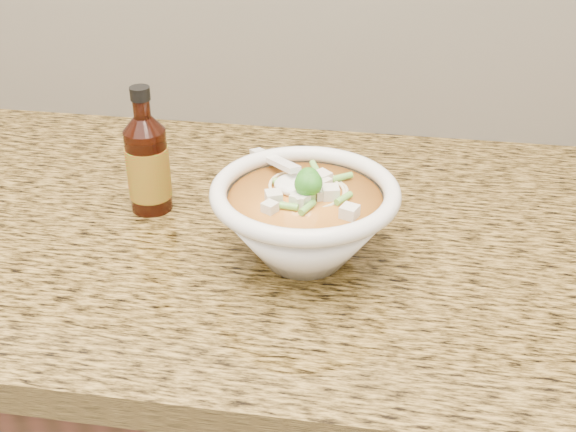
# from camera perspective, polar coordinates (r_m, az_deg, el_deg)

# --- Properties ---
(counter_slab) EXTENTS (4.00, 0.68, 0.04)m
(counter_slab) POSITION_cam_1_polar(r_m,az_deg,el_deg) (0.98, -6.97, -0.92)
(counter_slab) COLOR olive
(counter_slab) RESTS_ON cabinet
(soup_bowl) EXTENTS (0.22, 0.23, 0.12)m
(soup_bowl) POSITION_cam_1_polar(r_m,az_deg,el_deg) (0.85, 1.34, -0.41)
(soup_bowl) COLOR white
(soup_bowl) RESTS_ON counter_slab
(hot_sauce_bottle) EXTENTS (0.07, 0.07, 0.17)m
(hot_sauce_bottle) POSITION_cam_1_polar(r_m,az_deg,el_deg) (0.97, -11.02, 3.99)
(hot_sauce_bottle) COLOR #351007
(hot_sauce_bottle) RESTS_ON counter_slab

